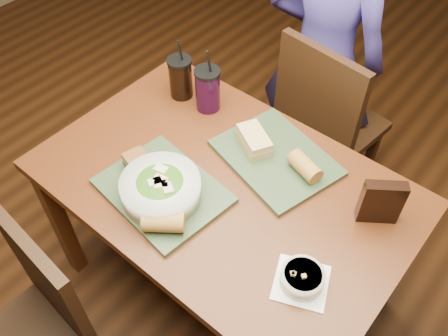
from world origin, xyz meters
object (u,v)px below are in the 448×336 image
Objects in this scene: dining_table at (224,197)px; soup_bowl at (302,278)px; diner at (322,59)px; baguette_near at (164,222)px; baguette_far at (305,166)px; salad_bowl at (161,188)px; cup_berry at (208,89)px; tray_near at (163,191)px; cup_cola at (181,77)px; chair_far at (323,121)px; sandwich_near at (139,164)px; sandwich_far at (254,140)px; chair_near at (38,325)px; chip_bag at (381,202)px; tray_far at (276,158)px.

soup_bowl is (0.43, -0.15, 0.12)m from dining_table.
dining_table is at bearing 160.10° from soup_bowl.
dining_table is at bearing 87.79° from diner.
baguette_far is at bearing 66.42° from baguette_near.
cup_berry is (-0.19, 0.46, 0.03)m from salad_bowl.
cup_cola reaches higher than tray_near.
chair_far reaches higher than salad_bowl.
diner is (-0.12, 0.11, 0.22)m from chair_far.
sandwich_near is 0.46× the size of cup_berry.
tray_near is at bearing 78.94° from diner.
sandwich_far is at bearing 76.47° from salad_bowl.
sandwich_far is at bearing -177.42° from baguette_far.
baguette_near is at bearing -42.85° from tray_near.
tray_near reaches higher than dining_table.
chair_near is 1.44m from chair_far.
baguette_far is (0.33, 0.37, 0.04)m from tray_near.
chip_bag is (0.28, -0.00, 0.04)m from baguette_far.
cup_cola is (-0.42, 0.06, 0.04)m from sandwich_far.
diner is at bearing 97.74° from chip_bag.
baguette_far is (0.31, -0.62, 0.03)m from diner.
baguette_near reaches higher than sandwich_far.
cup_berry is (0.14, 0.01, 0.00)m from cup_cola.
tray_near is (0.08, 0.54, 0.26)m from chair_near.
cup_berry is at bearing 118.10° from baguette_near.
dining_table is 7.64× the size of sandwich_far.
diner is 1.02m from salad_bowl.
diner is at bearing 119.13° from soup_bowl.
dining_table is 0.24m from sandwich_far.
diner reaches higher than chip_bag.
diner is 1.11m from baguette_near.
cup_berry is (-0.30, 0.26, 0.18)m from dining_table.
chip_bag reaches higher than baguette_near.
cup_cola reaches higher than chip_bag.
chip_bag is at bearing 52.94° from chair_near.
baguette_far is 0.46× the size of cup_cola.
tray_far is at bearing 72.68° from chair_near.
sandwich_far is 1.00× the size of chip_bag.
chair_far reaches higher than sandwich_near.
tray_near is 0.17m from baguette_near.
dining_table is at bearing 166.16° from chip_bag.
diner reaches higher than tray_near.
cup_cola is at bearing 114.08° from sandwich_near.
sandwich_far reaches higher than tray_near.
dining_table is at bearing -134.89° from baguette_far.
soup_bowl is (0.35, -0.36, 0.02)m from tray_far.
dining_table is 0.53m from cup_cola.
dining_table is 0.24m from tray_far.
baguette_near is (-0.01, -0.28, 0.14)m from dining_table.
dining_table is at bearing 73.75° from chair_near.
chair_far is at bearing 116.13° from soup_bowl.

